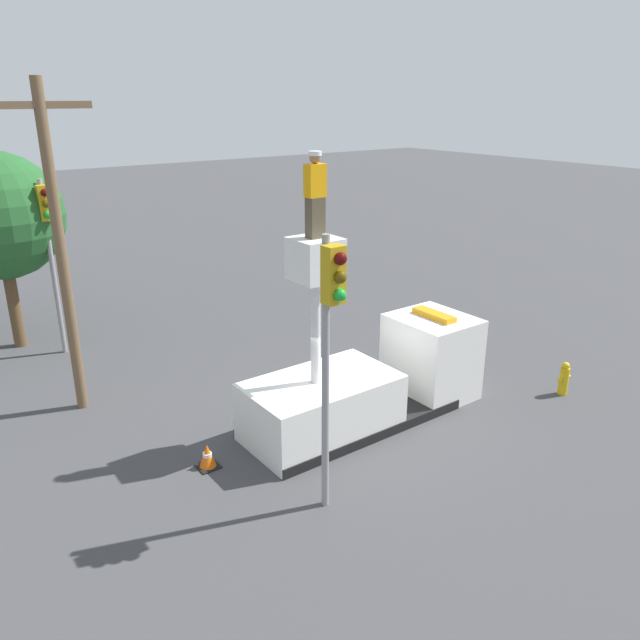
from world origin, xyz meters
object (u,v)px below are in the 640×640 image
worker (315,195)px  fire_hydrant (564,379)px  utility_pole (59,242)px  bucket_truck (369,383)px  traffic_cone_rear (207,456)px  traffic_light_pole (331,325)px  traffic_light_across (49,234)px

worker → fire_hydrant: 8.60m
worker → utility_pole: bearing=129.6°
bucket_truck → fire_hydrant: bucket_truck is taller
bucket_truck → worker: size_ratio=3.58×
utility_pole → traffic_cone_rear: bearing=-73.4°
bucket_truck → traffic_light_pole: 4.71m
bucket_truck → traffic_light_pole: (-2.95, -2.31, 2.85)m
traffic_cone_rear → utility_pole: utility_pole is taller
traffic_light_pole → traffic_light_across: bearing=100.0°
worker → fire_hydrant: size_ratio=1.90×
worker → traffic_light_pole: bearing=-120.4°
traffic_light_pole → traffic_light_across: 11.05m
traffic_light_across → traffic_cone_rear: (0.66, -8.23, -3.47)m
utility_pole → fire_hydrant: bearing=-33.2°
traffic_cone_rear → utility_pole: bearing=106.6°
bucket_truck → fire_hydrant: bearing=-23.0°
worker → utility_pole: size_ratio=0.22×
fire_hydrant → utility_pole: utility_pole is taller
traffic_light_pole → fire_hydrant: 8.59m
traffic_light_across → traffic_cone_rear: 8.96m
worker → traffic_light_pole: (-1.35, -2.31, -1.81)m
bucket_truck → traffic_light_across: traffic_light_across is taller
fire_hydrant → traffic_light_across: bearing=132.6°
fire_hydrant → traffic_cone_rear: fire_hydrant is taller
worker → traffic_light_across: worker is taller
bucket_truck → traffic_cone_rear: bearing=175.3°
worker → utility_pole: utility_pole is taller
traffic_light_across → utility_pole: bearing=-99.6°
utility_pole → bucket_truck: bearing=-40.7°
traffic_light_across → fire_hydrant: 14.89m
traffic_cone_rear → worker: bearing=-7.5°
worker → traffic_light_pole: 3.23m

